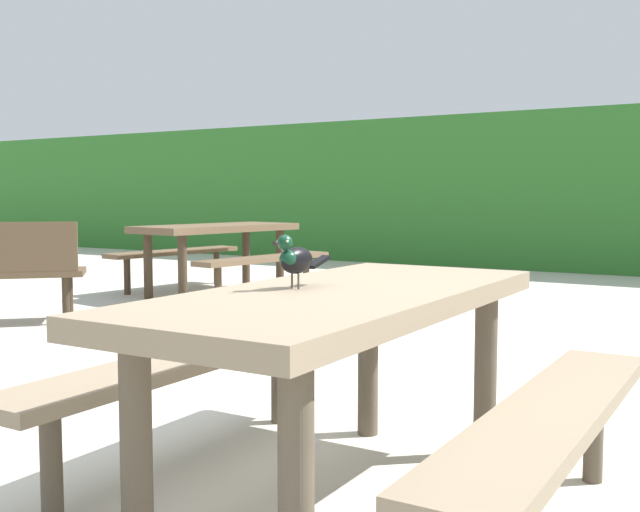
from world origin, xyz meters
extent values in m
plane|color=beige|center=(0.00, 0.00, 0.00)|extent=(60.00, 60.00, 0.00)
cube|color=#84725B|center=(0.08, -0.19, 0.70)|extent=(0.78, 1.81, 0.07)
cylinder|color=brown|center=(-0.18, -0.90, 0.33)|extent=(0.09, 0.09, 0.67)
cylinder|color=brown|center=(0.36, -0.89, 0.33)|extent=(0.09, 0.09, 0.67)
cylinder|color=brown|center=(-0.19, 0.51, 0.33)|extent=(0.09, 0.09, 0.67)
cylinder|color=brown|center=(0.34, 0.51, 0.33)|extent=(0.09, 0.09, 0.67)
cube|color=#84725B|center=(-0.62, -0.20, 0.41)|extent=(0.30, 1.71, 0.05)
cylinder|color=brown|center=(-0.61, -0.84, 0.20)|extent=(0.07, 0.07, 0.39)
cylinder|color=brown|center=(-0.62, 0.44, 0.20)|extent=(0.07, 0.07, 0.39)
cube|color=#84725B|center=(0.78, -0.19, 0.41)|extent=(0.30, 1.71, 0.05)
cylinder|color=brown|center=(0.78, 0.45, 0.20)|extent=(0.07, 0.07, 0.39)
ellipsoid|color=black|center=(-0.05, -0.28, 0.84)|extent=(0.09, 0.16, 0.09)
ellipsoid|color=#0F3823|center=(-0.05, -0.32, 0.84)|extent=(0.07, 0.07, 0.06)
sphere|color=#0F3823|center=(-0.05, -0.34, 0.90)|extent=(0.05, 0.05, 0.05)
sphere|color=#EAE08C|center=(-0.04, -0.35, 0.90)|extent=(0.01, 0.01, 0.01)
sphere|color=#EAE08C|center=(-0.07, -0.35, 0.90)|extent=(0.01, 0.01, 0.01)
cone|color=black|center=(-0.06, -0.38, 0.90)|extent=(0.02, 0.03, 0.02)
cube|color=black|center=(-0.03, -0.16, 0.82)|extent=(0.05, 0.10, 0.04)
cylinder|color=#47423D|center=(-0.03, -0.29, 0.77)|extent=(0.01, 0.01, 0.05)
cylinder|color=#47423D|center=(-0.06, -0.28, 0.77)|extent=(0.01, 0.01, 0.05)
cube|color=brown|center=(-3.78, 3.84, 0.70)|extent=(0.99, 1.89, 0.07)
cylinder|color=#423324|center=(-3.42, 4.50, 0.33)|extent=(0.09, 0.09, 0.67)
cylinder|color=#423324|center=(-3.95, 4.57, 0.33)|extent=(0.09, 0.09, 0.67)
cylinder|color=#423324|center=(-3.61, 3.11, 0.33)|extent=(0.09, 0.09, 0.67)
cylinder|color=#423324|center=(-4.14, 3.18, 0.33)|extent=(0.09, 0.09, 0.67)
cube|color=brown|center=(-3.08, 3.75, 0.41)|extent=(0.51, 1.73, 0.05)
cylinder|color=#423324|center=(-3.00, 4.38, 0.20)|extent=(0.07, 0.07, 0.39)
cylinder|color=#423324|center=(-3.17, 3.11, 0.20)|extent=(0.07, 0.07, 0.39)
cube|color=brown|center=(-4.47, 3.93, 0.41)|extent=(0.51, 1.73, 0.05)
cylinder|color=#423324|center=(-4.39, 4.57, 0.20)|extent=(0.07, 0.07, 0.39)
cylinder|color=#423324|center=(-4.56, 3.30, 0.20)|extent=(0.07, 0.07, 0.39)
cylinder|color=#34271B|center=(-3.83, 1.93, 0.20)|extent=(0.06, 0.06, 0.39)
cylinder|color=#34271B|center=(-3.61, 1.71, 0.20)|extent=(0.06, 0.06, 0.39)
camera|label=1|loc=(1.34, -2.37, 1.05)|focal=42.23mm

